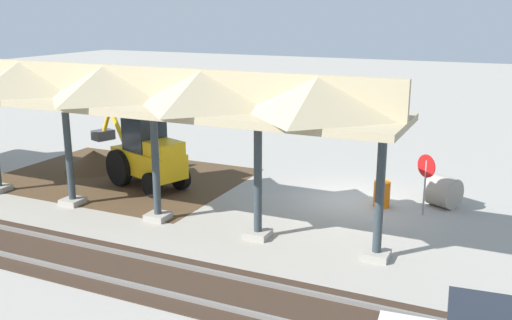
# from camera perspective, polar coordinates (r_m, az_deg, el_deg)

# --- Properties ---
(ground_plane) EXTENTS (120.00, 120.00, 0.00)m
(ground_plane) POSITION_cam_1_polar(r_m,az_deg,el_deg) (20.51, 9.73, -4.07)
(ground_plane) COLOR #9E998E
(dirt_work_zone) EXTENTS (9.53, 7.00, 0.01)m
(dirt_work_zone) POSITION_cam_1_polar(r_m,az_deg,el_deg) (23.66, -13.35, -1.70)
(dirt_work_zone) COLOR #4C3823
(dirt_work_zone) RESTS_ON ground
(platform_canopy) EXTENTS (22.50, 3.20, 4.90)m
(platform_canopy) POSITION_cam_1_polar(r_m,az_deg,el_deg) (20.01, -18.77, 7.17)
(platform_canopy) COLOR #9E998E
(platform_canopy) RESTS_ON ground
(rail_tracks) EXTENTS (60.00, 2.58, 0.15)m
(rail_tracks) POSITION_cam_1_polar(r_m,az_deg,el_deg) (13.59, 0.49, -13.89)
(rail_tracks) COLOR slate
(rail_tracks) RESTS_ON ground
(stop_sign) EXTENTS (0.63, 0.48, 2.05)m
(stop_sign) POSITION_cam_1_polar(r_m,az_deg,el_deg) (19.25, 16.62, -1.18)
(stop_sign) COLOR gray
(stop_sign) RESTS_ON ground
(backhoe) EXTENTS (5.16, 2.85, 2.82)m
(backhoe) POSITION_cam_1_polar(r_m,az_deg,el_deg) (22.02, -10.93, 0.63)
(backhoe) COLOR #EAB214
(backhoe) RESTS_ON ground
(dirt_mound) EXTENTS (5.18, 5.18, 1.65)m
(dirt_mound) POSITION_cam_1_polar(r_m,az_deg,el_deg) (25.14, -15.81, -0.91)
(dirt_mound) COLOR #4C3823
(dirt_mound) RESTS_ON ground
(concrete_pipe) EXTENTS (1.30, 1.36, 1.06)m
(concrete_pipe) POSITION_cam_1_polar(r_m,az_deg,el_deg) (20.57, 18.21, -3.01)
(concrete_pipe) COLOR #9E9384
(concrete_pipe) RESTS_ON ground
(traffic_barrel) EXTENTS (0.56, 0.56, 0.90)m
(traffic_barrel) POSITION_cam_1_polar(r_m,az_deg,el_deg) (20.02, 12.47, -3.32)
(traffic_barrel) COLOR orange
(traffic_barrel) RESTS_ON ground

